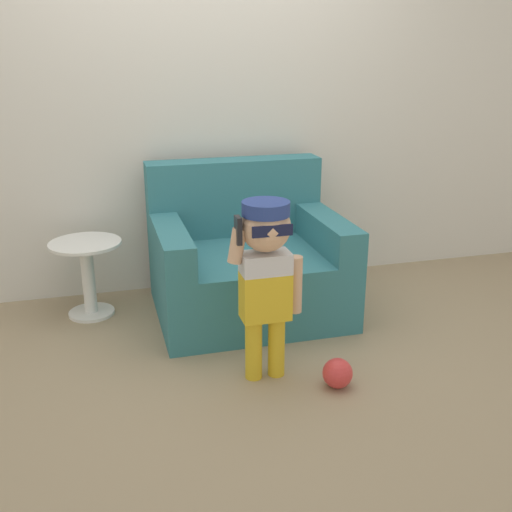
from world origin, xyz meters
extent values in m
plane|color=#998466|center=(0.00, 0.00, 0.00)|extent=(10.00, 10.00, 0.00)
cube|color=silver|center=(0.00, 0.77, 1.30)|extent=(10.00, 0.05, 2.60)
cube|color=teal|center=(0.15, 0.18, 0.21)|extent=(1.13, 0.96, 0.41)
cube|color=teal|center=(0.15, 0.55, 0.66)|extent=(1.13, 0.21, 0.49)
cube|color=teal|center=(-0.33, 0.07, 0.51)|extent=(0.17, 0.75, 0.20)
cube|color=teal|center=(0.63, 0.07, 0.51)|extent=(0.17, 0.75, 0.20)
cylinder|color=gold|center=(-0.03, -0.60, 0.16)|extent=(0.09, 0.09, 0.32)
cylinder|color=gold|center=(0.09, -0.60, 0.16)|extent=(0.09, 0.09, 0.32)
cube|color=gold|center=(0.03, -0.60, 0.44)|extent=(0.24, 0.14, 0.24)
cube|color=silver|center=(0.03, -0.60, 0.61)|extent=(0.24, 0.14, 0.10)
sphere|color=tan|center=(0.03, -0.60, 0.79)|extent=(0.24, 0.24, 0.24)
cylinder|color=navy|center=(0.03, -0.60, 0.88)|extent=(0.23, 0.23, 0.07)
cube|color=navy|center=(0.03, -0.50, 0.86)|extent=(0.14, 0.11, 0.01)
cube|color=#0F1433|center=(0.03, -0.71, 0.80)|extent=(0.19, 0.01, 0.05)
cylinder|color=tan|center=(0.19, -0.60, 0.49)|extent=(0.07, 0.07, 0.29)
cylinder|color=tan|center=(-0.11, -0.60, 0.71)|extent=(0.10, 0.07, 0.17)
cube|color=black|center=(-0.10, -0.62, 0.79)|extent=(0.02, 0.07, 0.13)
cylinder|color=white|center=(-0.81, 0.40, 0.01)|extent=(0.28, 0.28, 0.02)
cylinder|color=white|center=(-0.81, 0.40, 0.23)|extent=(0.08, 0.08, 0.46)
cylinder|color=white|center=(-0.81, 0.40, 0.47)|extent=(0.43, 0.43, 0.02)
sphere|color=#D13838|center=(0.35, -0.80, 0.07)|extent=(0.15, 0.15, 0.15)
camera|label=1|loc=(-0.72, -3.19, 1.59)|focal=42.00mm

